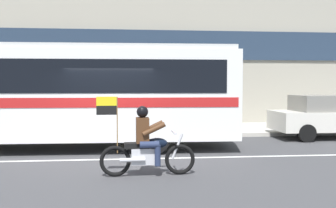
% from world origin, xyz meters
% --- Properties ---
extents(ground_plane, '(60.00, 60.00, 0.00)m').
position_xyz_m(ground_plane, '(0.00, 0.00, 0.00)').
color(ground_plane, '#3D3D3F').
extents(sidewalk_curb, '(28.00, 3.80, 0.15)m').
position_xyz_m(sidewalk_curb, '(0.00, 5.10, 0.07)').
color(sidewalk_curb, '#B7B2A8').
rests_on(sidewalk_curb, ground_plane).
extents(lane_center_stripe, '(26.60, 0.14, 0.01)m').
position_xyz_m(lane_center_stripe, '(0.00, -0.60, 0.00)').
color(lane_center_stripe, silver).
rests_on(lane_center_stripe, ground_plane).
extents(office_building_facade, '(28.00, 0.89, 11.31)m').
position_xyz_m(office_building_facade, '(0.00, 7.39, 5.66)').
color(office_building_facade, gray).
rests_on(office_building_facade, ground_plane).
extents(transit_bus, '(11.75, 2.83, 3.22)m').
position_xyz_m(transit_bus, '(-1.98, 1.19, 1.88)').
color(transit_bus, white).
rests_on(transit_bus, ground_plane).
extents(motorcycle_with_rider, '(2.20, 0.64, 1.78)m').
position_xyz_m(motorcycle_with_rider, '(0.97, -2.44, 0.67)').
color(motorcycle_with_rider, black).
rests_on(motorcycle_with_rider, ground_plane).
extents(parked_sedan_curbside, '(4.28, 1.89, 1.64)m').
position_xyz_m(parked_sedan_curbside, '(8.07, 2.58, 0.85)').
color(parked_sedan_curbside, silver).
rests_on(parked_sedan_curbside, ground_plane).
extents(fire_hydrant, '(0.22, 0.30, 0.75)m').
position_xyz_m(fire_hydrant, '(-4.42, 4.15, 0.52)').
color(fire_hydrant, '#4C8C3F').
rests_on(fire_hydrant, sidewalk_curb).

